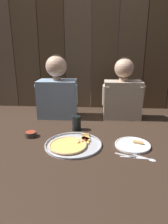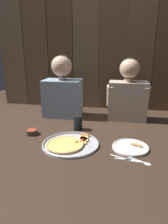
% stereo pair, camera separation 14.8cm
% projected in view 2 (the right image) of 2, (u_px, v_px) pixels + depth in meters
% --- Properties ---
extents(ground_plane, '(3.20, 3.20, 0.00)m').
position_uv_depth(ground_plane, '(85.00, 140.00, 1.44)').
color(ground_plane, '#332319').
extents(pizza_tray, '(0.39, 0.39, 0.03)m').
position_uv_depth(pizza_tray, '(69.00, 144.00, 1.36)').
color(pizza_tray, '#B2B2B7').
rests_on(pizza_tray, ground).
extents(dinner_plate, '(0.24, 0.24, 0.03)m').
position_uv_depth(dinner_plate, '(131.00, 147.00, 1.32)').
color(dinner_plate, white).
rests_on(dinner_plate, ground).
extents(drinking_glass, '(0.08, 0.08, 0.11)m').
position_uv_depth(drinking_glass, '(78.00, 123.00, 1.61)').
color(drinking_glass, black).
rests_on(drinking_glass, ground).
extents(dipping_bowl, '(0.09, 0.09, 0.04)m').
position_uv_depth(dipping_bowl, '(32.00, 132.00, 1.53)').
color(dipping_bowl, '#3D332D').
rests_on(dipping_bowl, ground).
extents(table_fork, '(0.13, 0.06, 0.01)m').
position_uv_depth(table_fork, '(121.00, 158.00, 1.20)').
color(table_fork, silver).
rests_on(table_fork, ground).
extents(table_knife, '(0.16, 0.03, 0.01)m').
position_uv_depth(table_knife, '(128.00, 160.00, 1.18)').
color(table_knife, silver).
rests_on(table_knife, ground).
extents(table_spoon, '(0.13, 0.08, 0.01)m').
position_uv_depth(table_spoon, '(144.00, 162.00, 1.15)').
color(table_spoon, silver).
rests_on(table_spoon, ground).
extents(diner_left, '(0.39, 0.23, 0.58)m').
position_uv_depth(diner_left, '(62.00, 89.00, 1.90)').
color(diner_left, '#849EB7').
rests_on(diner_left, ground).
extents(diner_right, '(0.38, 0.19, 0.56)m').
position_uv_depth(diner_right, '(128.00, 92.00, 1.80)').
color(diner_right, '#B2A38E').
rests_on(diner_right, ground).
extents(wooden_backdrop_wall, '(2.19, 0.03, 1.20)m').
position_uv_depth(wooden_backdrop_wall, '(99.00, 52.00, 2.07)').
color(wooden_backdrop_wall, brown).
rests_on(wooden_backdrop_wall, ground).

